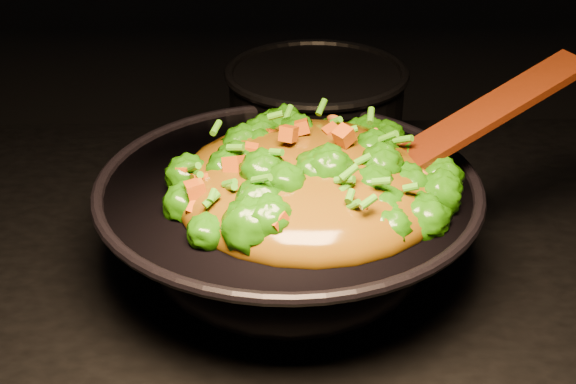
{
  "coord_description": "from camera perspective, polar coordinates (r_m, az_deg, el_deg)",
  "views": [
    {
      "loc": [
        -0.06,
        -0.73,
        1.44
      ],
      "look_at": [
        -0.04,
        0.04,
        1.0
      ],
      "focal_mm": 50.0,
      "sensor_mm": 36.0,
      "label": 1
    }
  ],
  "objects": [
    {
      "name": "spatula",
      "position": [
        0.89,
        11.85,
        4.23
      ],
      "size": [
        0.3,
        0.16,
        0.13
      ],
      "primitive_type": "cube",
      "rotation": [
        0.0,
        -0.38,
        0.37
      ],
      "color": "#391708",
      "rests_on": "wok"
    },
    {
      "name": "stir_fry",
      "position": [
        0.84,
        1.53,
        2.97
      ],
      "size": [
        0.37,
        0.37,
        0.1
      ],
      "primitive_type": null,
      "rotation": [
        0.0,
        0.0,
        -0.31
      ],
      "color": "#1F6006",
      "rests_on": "wok"
    },
    {
      "name": "back_pot",
      "position": [
        1.16,
        1.99,
        5.53
      ],
      "size": [
        0.31,
        0.31,
        0.14
      ],
      "primitive_type": "cylinder",
      "rotation": [
        0.0,
        0.0,
        -0.33
      ],
      "color": "black",
      "rests_on": "stovetop"
    },
    {
      "name": "wok",
      "position": [
        0.91,
        0.02,
        -2.66
      ],
      "size": [
        0.44,
        0.44,
        0.12
      ],
      "primitive_type": null,
      "rotation": [
        0.0,
        0.0,
        -0.07
      ],
      "color": "black",
      "rests_on": "stovetop"
    }
  ]
}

